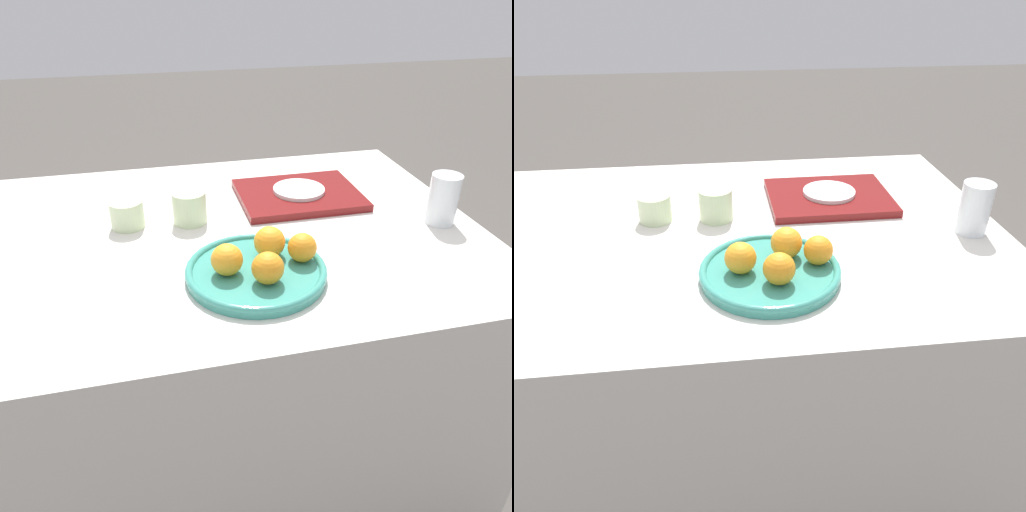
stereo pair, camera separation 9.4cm
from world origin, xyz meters
TOP-DOWN VIEW (x-y plane):
  - ground_plane at (0.00, 0.00)m, footprint 12.00×12.00m
  - table at (0.00, 0.00)m, footprint 1.31×0.92m
  - fruit_platter at (0.07, -0.22)m, footprint 0.29×0.29m
  - orange_0 at (0.11, -0.17)m, footprint 0.07×0.07m
  - orange_1 at (0.01, -0.22)m, footprint 0.06×0.06m
  - orange_2 at (0.08, -0.27)m, footprint 0.06×0.06m
  - orange_3 at (0.17, -0.21)m, footprint 0.06×0.06m
  - water_glass at (0.56, -0.08)m, footprint 0.07×0.07m
  - serving_tray at (0.27, 0.13)m, footprint 0.32×0.25m
  - side_plate at (0.27, 0.13)m, footprint 0.14×0.14m
  - cup_0 at (-0.18, 0.07)m, footprint 0.08×0.08m
  - cup_1 at (-0.03, 0.06)m, footprint 0.08×0.08m

SIDE VIEW (x-z plane):
  - ground_plane at x=0.00m, z-range 0.00..0.00m
  - table at x=0.00m, z-range 0.00..0.74m
  - serving_tray at x=0.27m, z-range 0.74..0.76m
  - fruit_platter at x=0.07m, z-range 0.74..0.77m
  - side_plate at x=0.27m, z-range 0.76..0.77m
  - cup_0 at x=-0.18m, z-range 0.74..0.81m
  - cup_1 at x=-0.03m, z-range 0.74..0.82m
  - orange_3 at x=0.17m, z-range 0.76..0.82m
  - orange_2 at x=0.08m, z-range 0.76..0.82m
  - orange_1 at x=0.01m, z-range 0.76..0.82m
  - orange_0 at x=0.11m, z-range 0.76..0.82m
  - water_glass at x=0.56m, z-range 0.74..0.86m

